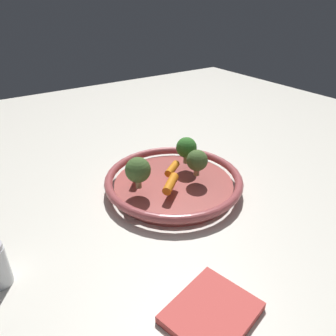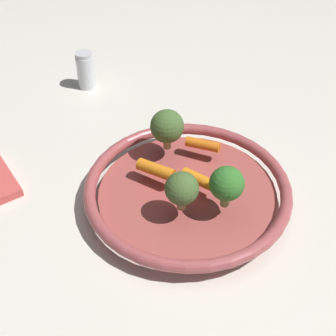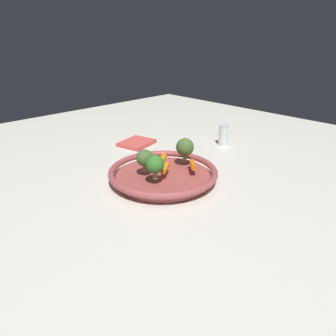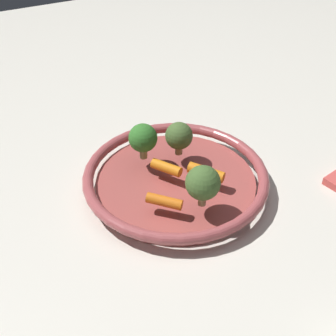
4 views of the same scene
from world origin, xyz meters
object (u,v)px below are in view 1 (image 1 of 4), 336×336
Objects in this scene: broccoli_floret_large at (138,171)px; broccoli_floret_mid at (186,148)px; broccoli_floret_edge at (197,161)px; dish_towel at (212,313)px; baby_carrot_left at (171,184)px; baby_carrot_near_rim at (172,169)px; serving_bowl at (174,182)px; baby_carrot_right at (136,171)px.

broccoli_floret_large is 1.06× the size of broccoli_floret_mid.
broccoli_floret_edge is 0.35m from dish_towel.
baby_carrot_left is 0.87× the size of broccoli_floret_large.
baby_carrot_near_rim is at bearing 9.69° from broccoli_floret_large.
baby_carrot_left is at bearing -142.94° from broccoli_floret_mid.
baby_carrot_near_rim is 0.80× the size of broccoli_floret_mid.
dish_towel is at bearing -124.62° from broccoli_floret_edge.
broccoli_floret_edge is 0.50× the size of dish_towel.
baby_carrot_near_rim is 0.11m from broccoli_floret_large.
baby_carrot_near_rim is at bearing 132.04° from broccoli_floret_edge.
serving_bowl is 0.34m from dish_towel.
broccoli_floret_mid is 0.06m from broccoli_floret_edge.
broccoli_floret_large reaches higher than dish_towel.
serving_bowl is 0.06m from baby_carrot_left.
broccoli_floret_mid reaches higher than dish_towel.
broccoli_floret_edge is at bearing -35.79° from baby_carrot_right.
baby_carrot_near_rim reaches higher than serving_bowl.
broccoli_floret_edge is (0.04, -0.04, 0.03)m from baby_carrot_near_rim.
baby_carrot_left is (-0.04, -0.04, 0.03)m from serving_bowl.
broccoli_floret_mid is at bearing 18.93° from baby_carrot_near_rim.
broccoli_floret_large is 0.16m from broccoli_floret_mid.
serving_bowl is at bearing 1.26° from broccoli_floret_large.
broccoli_floret_mid reaches higher than baby_carrot_near_rim.
baby_carrot_right is (-0.03, 0.09, -0.00)m from baby_carrot_left.
broccoli_floret_edge is at bearing 7.88° from baby_carrot_left.
baby_carrot_near_rim is at bearing 64.42° from dish_towel.
baby_carrot_right is (-0.07, 0.05, 0.03)m from serving_bowl.
baby_carrot_near_rim is 0.76× the size of broccoli_floret_large.
baby_carrot_right is at bearing 141.91° from serving_bowl.
broccoli_floret_mid is at bearing 28.85° from serving_bowl.
broccoli_floret_large is at bearing -112.11° from baby_carrot_right.
broccoli_floret_edge is (0.08, 0.01, 0.03)m from baby_carrot_left.
baby_carrot_near_rim is at bearing -161.07° from broccoli_floret_mid.
baby_carrot_left reaches higher than dish_towel.
baby_carrot_right is 0.92× the size of broccoli_floret_edge.
broccoli_floret_mid reaches higher than baby_carrot_left.
broccoli_floret_mid is (0.06, 0.03, 0.06)m from serving_bowl.
broccoli_floret_large is at bearing 79.69° from dish_towel.
broccoli_floret_mid is 0.54× the size of dish_towel.
broccoli_floret_large reaches higher than serving_bowl.
broccoli_floret_large is 0.14m from broccoli_floret_edge.
baby_carrot_left is 0.08m from broccoli_floret_large.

